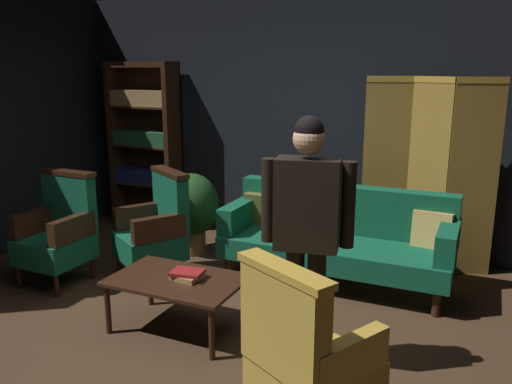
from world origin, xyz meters
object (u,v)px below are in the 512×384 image
folding_screen (428,171)px  bookshelf (145,142)px  armchair_gilt_accent (306,357)px  armchair_wing_left (156,229)px  coffee_table (177,284)px  potted_plant (192,208)px  standing_figure (307,223)px  book_tan_leather (187,276)px  book_red_leather (187,272)px  armchair_wing_right (59,232)px  velvet_couch (338,234)px

folding_screen → bookshelf: bearing=179.3°
armchair_gilt_accent → armchair_wing_left: bearing=143.0°
coffee_table → potted_plant: (-0.79, 1.52, 0.14)m
folding_screen → standing_figure: bearing=-101.7°
armchair_gilt_accent → potted_plant: bearing=132.5°
book_tan_leather → armchair_wing_left: bearing=137.2°
book_red_leather → bookshelf: bearing=131.7°
standing_figure → potted_plant: size_ratio=1.93×
bookshelf → coffee_table: 2.96m
standing_figure → armchair_wing_right: bearing=169.9°
folding_screen → bookshelf: 3.39m
armchair_gilt_accent → potted_plant: armchair_gilt_accent is taller
armchair_wing_left → folding_screen: bearing=31.0°
velvet_couch → book_tan_leather: velvet_couch is taller
folding_screen → book_tan_leather: folding_screen is taller
armchair_wing_left → book_red_leather: armchair_wing_left is taller
folding_screen → armchair_wing_left: 2.71m
folding_screen → velvet_couch: 1.12m
armchair_wing_left → book_red_leather: bearing=-42.8°
velvet_couch → standing_figure: (0.22, -1.57, 0.57)m
bookshelf → armchair_wing_left: bearing=-51.8°
book_red_leather → armchair_wing_left: bearing=137.2°
coffee_table → book_tan_leather: book_tan_leather is taller
coffee_table → standing_figure: size_ratio=0.59×
coffee_table → armchair_wing_left: armchair_wing_left is taller
folding_screen → coffee_table: size_ratio=1.90×
velvet_couch → coffee_table: 1.69m
coffee_table → armchair_wing_left: bearing=133.2°
velvet_couch → potted_plant: size_ratio=2.40×
book_tan_leather → potted_plant: bearing=120.1°
bookshelf → standing_figure: 3.73m
folding_screen → standing_figure: 2.32m
coffee_table → book_tan_leather: bearing=21.0°
armchair_wing_left → armchair_wing_right: same height
armchair_wing_left → bookshelf: bearing=128.2°
folding_screen → armchair_wing_right: folding_screen is taller
velvet_couch → armchair_wing_left: 1.72m
folding_screen → armchair_gilt_accent: size_ratio=1.83×
folding_screen → book_red_leather: size_ratio=8.02×
armchair_gilt_accent → book_red_leather: 1.44m
folding_screen → coffee_table: (-1.54, -2.16, -0.61)m
potted_plant → book_red_leather: potted_plant is taller
armchair_gilt_accent → standing_figure: 0.86m
velvet_couch → potted_plant: potted_plant is taller
folding_screen → armchair_wing_left: size_ratio=1.83×
armchair_wing_left → standing_figure: (1.81, -0.90, 0.54)m
armchair_wing_left → standing_figure: 2.09m
armchair_wing_right → bookshelf: bearing=100.2°
coffee_table → armchair_wing_right: bearing=167.1°
folding_screen → potted_plant: folding_screen is taller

